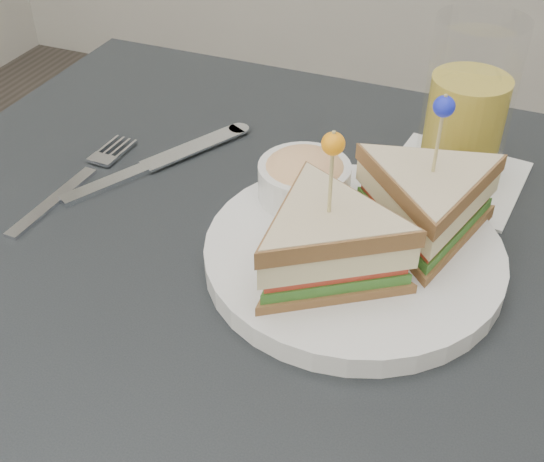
{
  "coord_description": "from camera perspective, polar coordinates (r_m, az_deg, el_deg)",
  "views": [
    {
      "loc": [
        0.17,
        -0.39,
        1.14
      ],
      "look_at": [
        0.01,
        0.01,
        0.8
      ],
      "focal_mm": 45.0,
      "sensor_mm": 36.0,
      "label": 1
    }
  ],
  "objects": [
    {
      "name": "drink_set",
      "position": [
        0.69,
        15.91,
        9.37
      ],
      "size": [
        0.15,
        0.15,
        0.17
      ],
      "rotation": [
        0.0,
        0.0,
        -0.11
      ],
      "color": "white",
      "rests_on": "table"
    },
    {
      "name": "cutlery_knife",
      "position": [
        0.73,
        -9.92,
        5.5
      ],
      "size": [
        0.12,
        0.21,
        0.01
      ],
      "rotation": [
        0.0,
        0.0,
        -0.48
      ],
      "color": "silver",
      "rests_on": "table"
    },
    {
      "name": "plate_meal",
      "position": [
        0.58,
        7.78,
        0.55
      ],
      "size": [
        0.29,
        0.28,
        0.15
      ],
      "rotation": [
        0.0,
        0.0,
        0.06
      ],
      "color": "white",
      "rests_on": "table"
    },
    {
      "name": "cutlery_fork",
      "position": [
        0.72,
        -15.76,
        4.26
      ],
      "size": [
        0.03,
        0.19,
        0.01
      ],
      "rotation": [
        0.0,
        0.0,
        -0.04
      ],
      "color": "silver",
      "rests_on": "table"
    },
    {
      "name": "table",
      "position": [
        0.63,
        -1.2,
        -9.34
      ],
      "size": [
        0.8,
        0.8,
        0.75
      ],
      "color": "black",
      "rests_on": "ground"
    }
  ]
}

